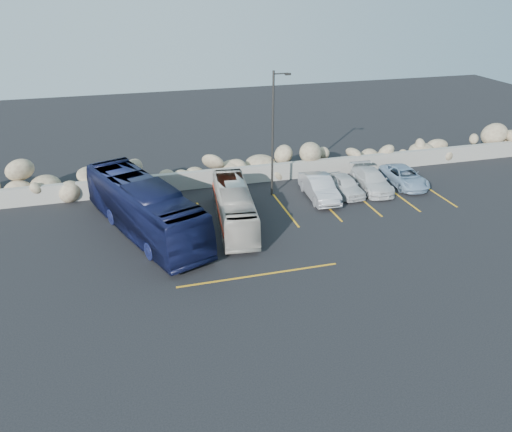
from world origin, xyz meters
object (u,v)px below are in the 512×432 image
object	(u,v)px
car_b	(319,188)
car_a	(345,185)
vintage_bus	(234,206)
lamppost	(274,131)
tour_coach	(144,208)
car_d	(404,177)
car_c	(371,180)

from	to	relation	value
car_b	car_a	bearing A→B (deg)	9.43
vintage_bus	car_b	size ratio (longest dim) A/B	1.78
lamppost	car_b	world-z (taller)	lamppost
tour_coach	car_b	world-z (taller)	tour_coach
lamppost	car_d	world-z (taller)	lamppost
lamppost	car_b	size ratio (longest dim) A/B	1.81
lamppost	car_b	xyz separation A→B (m)	(2.73, -1.35, -3.57)
tour_coach	car_d	world-z (taller)	tour_coach
car_b	car_c	xyz separation A→B (m)	(3.96, 0.48, -0.08)
tour_coach	car_d	bearing A→B (deg)	-12.80
car_d	tour_coach	bearing A→B (deg)	-170.50
tour_coach	car_b	size ratio (longest dim) A/B	2.47
vintage_bus	car_a	xyz separation A→B (m)	(8.07, 2.41, -0.47)
lamppost	vintage_bus	bearing A→B (deg)	-134.14
tour_coach	car_c	size ratio (longest dim) A/B	2.45
tour_coach	lamppost	bearing A→B (deg)	0.32
vintage_bus	car_b	world-z (taller)	vintage_bus
car_b	car_d	size ratio (longest dim) A/B	1.02
vintage_bus	lamppost	bearing A→B (deg)	52.44
car_d	car_b	bearing A→B (deg)	-173.45
car_c	lamppost	bearing A→B (deg)	177.14
car_a	car_b	distance (m)	1.93
lamppost	tour_coach	xyz separation A→B (m)	(-8.44, -3.27, -2.77)
car_c	car_b	bearing A→B (deg)	-168.55
car_b	car_c	world-z (taller)	car_b
tour_coach	car_c	world-z (taller)	tour_coach
car_a	car_c	world-z (taller)	car_c
vintage_bus	tour_coach	world-z (taller)	tour_coach
vintage_bus	car_c	size ratio (longest dim) A/B	1.77
tour_coach	car_c	distance (m)	15.35
lamppost	car_d	size ratio (longest dim) A/B	1.85
vintage_bus	car_a	bearing A→B (deg)	23.18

